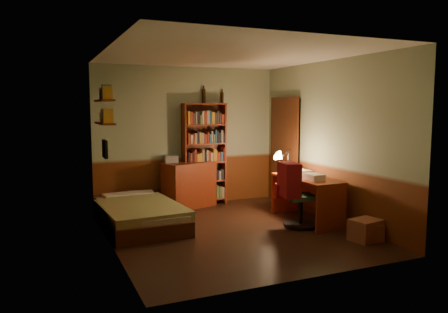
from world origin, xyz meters
name	(u,v)px	position (x,y,z in m)	size (l,w,h in m)	color
floor	(231,232)	(0.00, 0.00, -0.01)	(3.50, 4.00, 0.02)	black
ceiling	(231,54)	(0.00, 0.00, 2.61)	(3.50, 4.00, 0.02)	silver
wall_back	(187,136)	(0.00, 2.01, 1.30)	(3.50, 0.02, 2.60)	gray
wall_left	(108,149)	(-1.76, 0.00, 1.30)	(0.02, 4.00, 2.60)	gray
wall_right	(329,141)	(1.76, 0.00, 1.30)	(0.02, 4.00, 2.60)	gray
wall_front	(309,160)	(0.00, -2.01, 1.30)	(3.50, 0.02, 2.60)	gray
doorway	(285,152)	(1.72, 1.30, 1.00)	(0.06, 0.90, 2.00)	black
door_trim	(284,152)	(1.69, 1.30, 1.00)	(0.02, 0.98, 2.08)	#381A0C
bed	(138,206)	(-1.19, 0.90, 0.30)	(1.09, 2.04, 0.61)	olive
dresser	(189,185)	(-0.06, 1.76, 0.42)	(0.94, 0.47, 0.84)	maroon
mini_stereo	(171,159)	(-0.36, 1.89, 0.90)	(0.24, 0.19, 0.13)	#B2B2B7
bookshelf	(204,154)	(0.28, 1.85, 0.96)	(0.83, 0.26, 1.93)	maroon
bottle_left	(204,96)	(0.32, 1.96, 2.06)	(0.07, 0.07, 0.27)	black
bottle_right	(222,98)	(0.69, 1.96, 2.03)	(0.06, 0.06, 0.21)	black
desk	(306,199)	(1.35, 0.03, 0.36)	(0.56, 1.35, 0.72)	maroon
paper_stack	(289,169)	(1.36, 0.56, 0.79)	(0.25, 0.34, 0.13)	silver
desk_lamp	(288,154)	(1.30, 0.51, 1.06)	(0.20, 0.20, 0.68)	black
office_chair	(301,198)	(1.09, -0.22, 0.46)	(0.46, 0.40, 0.91)	#31573D
red_jacket	(285,152)	(0.86, -0.10, 1.17)	(0.24, 0.44, 0.52)	maroon
wall_shelf_lower	(105,123)	(-1.64, 1.10, 1.60)	(0.20, 0.90, 0.03)	maroon
wall_shelf_upper	(104,101)	(-1.64, 1.10, 1.95)	(0.20, 0.90, 0.03)	maroon
framed_picture	(105,149)	(-1.72, 0.60, 1.25)	(0.04, 0.32, 0.26)	black
cardboard_box_a	(366,230)	(1.53, -1.18, 0.15)	(0.40, 0.32, 0.30)	brown
cardboard_box_b	(368,232)	(1.56, -1.19, 0.12)	(0.34, 0.28, 0.24)	brown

